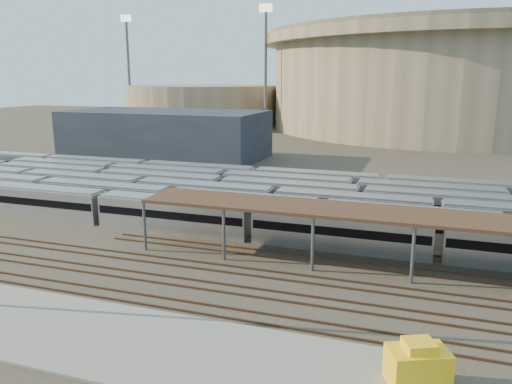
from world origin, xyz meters
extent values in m
plane|color=#383026|center=(0.00, 0.00, 0.00)|extent=(420.00, 420.00, 0.00)
cube|color=gray|center=(-5.00, -15.00, 0.10)|extent=(50.00, 9.00, 0.20)
cube|color=silver|center=(1.09, 8.00, 1.80)|extent=(112.00, 2.90, 3.60)
cube|color=silver|center=(7.68, 12.20, 1.80)|extent=(112.00, 2.90, 3.60)
cube|color=silver|center=(1.02, 16.40, 1.80)|extent=(112.00, 2.90, 3.60)
cube|color=silver|center=(-7.75, 20.60, 1.80)|extent=(112.00, 2.90, 3.60)
cube|color=silver|center=(9.62, 24.80, 1.80)|extent=(112.00, 2.90, 3.60)
cube|color=silver|center=(-5.88, 29.00, 1.80)|extent=(112.00, 2.90, 3.60)
cylinder|color=#55555A|center=(-8.00, 1.30, 2.50)|extent=(0.30, 0.30, 5.00)
cylinder|color=#55555A|center=(-8.00, 6.70, 2.50)|extent=(0.30, 0.30, 5.00)
cylinder|color=#55555A|center=(0.57, 1.30, 2.50)|extent=(0.30, 0.30, 5.00)
cylinder|color=#55555A|center=(0.57, 6.70, 2.50)|extent=(0.30, 0.30, 5.00)
cylinder|color=#55555A|center=(9.14, 1.30, 2.50)|extent=(0.30, 0.30, 5.00)
cylinder|color=#55555A|center=(9.14, 6.70, 2.50)|extent=(0.30, 0.30, 5.00)
cylinder|color=#55555A|center=(17.71, 1.30, 2.50)|extent=(0.30, 0.30, 5.00)
cylinder|color=#55555A|center=(17.71, 6.70, 2.50)|extent=(0.30, 0.30, 5.00)
cube|color=#331E15|center=(22.00, 4.00, 5.15)|extent=(60.00, 6.00, 0.30)
cube|color=#4C3323|center=(0.00, -1.75, 0.09)|extent=(170.00, 0.12, 0.18)
cube|color=#4C3323|center=(0.00, -0.25, 0.09)|extent=(170.00, 0.12, 0.18)
cube|color=#4C3323|center=(0.00, -5.75, 0.09)|extent=(170.00, 0.12, 0.18)
cube|color=#4C3323|center=(0.00, -4.25, 0.09)|extent=(170.00, 0.12, 0.18)
cube|color=#4C3323|center=(0.00, -9.75, 0.09)|extent=(170.00, 0.12, 0.18)
cube|color=#4C3323|center=(0.00, -8.25, 0.09)|extent=(170.00, 0.12, 0.18)
cylinder|color=gray|center=(25.00, 140.00, 14.00)|extent=(116.00, 116.00, 28.00)
cylinder|color=gray|center=(25.00, 140.00, 29.50)|extent=(124.00, 124.00, 3.00)
cylinder|color=brown|center=(25.00, 140.00, 31.75)|extent=(120.00, 120.00, 1.50)
cylinder|color=gray|center=(-60.00, 130.00, 7.00)|extent=(56.00, 56.00, 14.00)
cube|color=#1E232D|center=(-35.00, 55.00, 5.00)|extent=(42.00, 20.00, 10.00)
cylinder|color=#55555A|center=(-30.00, 110.00, 18.00)|extent=(1.00, 1.00, 36.00)
cube|color=#FFF2CC|center=(-30.00, 110.00, 37.20)|extent=(4.00, 0.60, 2.40)
cylinder|color=#55555A|center=(-85.00, 120.00, 18.00)|extent=(1.00, 1.00, 36.00)
cube|color=#FFF2CC|center=(-85.00, 120.00, 37.20)|extent=(4.00, 0.60, 2.40)
cylinder|color=#55555A|center=(-10.00, 160.00, 18.00)|extent=(1.00, 1.00, 36.00)
cube|color=#FFF2CC|center=(-10.00, 160.00, 37.20)|extent=(4.00, 0.60, 2.40)
cube|color=yellow|center=(18.50, -13.72, 1.23)|extent=(3.87, 3.25, 2.07)
camera|label=1|loc=(17.94, -40.40, 17.11)|focal=35.00mm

